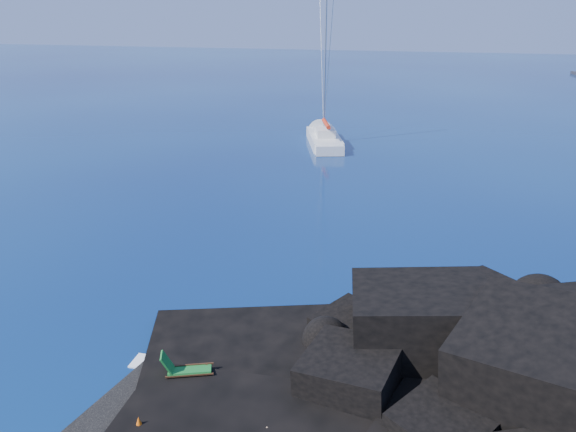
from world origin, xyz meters
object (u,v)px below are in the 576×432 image
sailboat (324,144)px  sunbather (254,426)px  distant_boat_a (576,75)px  deck_chair (189,365)px  marker_cone (139,424)px

sailboat → sunbather: (8.23, -41.34, 0.52)m
distant_boat_a → sunbather: bearing=-110.8°
deck_chair → marker_cone: deck_chair is taller
marker_cone → deck_chair: bearing=84.9°
sailboat → marker_cone: 42.73m
marker_cone → distant_boat_a: (30.59, 127.79, -0.62)m
sailboat → distant_boat_a: sailboat is taller
sailboat → distant_boat_a: (35.54, 85.35, 0.00)m
sailboat → marker_cone: bearing=-103.8°
deck_chair → sunbather: (3.03, -1.74, -0.41)m
sunbather → distant_boat_a: (27.31, 126.69, -0.52)m
sunbather → marker_cone: bearing=-154.4°
sunbather → distant_boat_a: sunbather is taller
deck_chair → distant_boat_a: (30.34, 124.95, -0.93)m
sunbather → sailboat: bearing=108.4°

